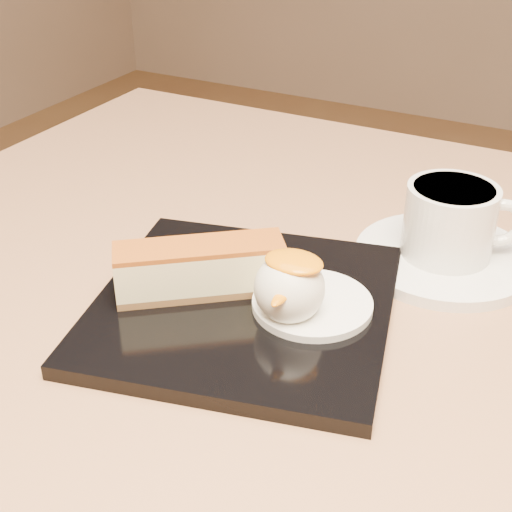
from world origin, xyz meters
The scene contains 9 objects.
table centered at (0.00, 0.00, 0.56)m, with size 0.80×0.80×0.72m.
dessert_plate centered at (0.00, -0.02, 0.73)m, with size 0.22×0.22×0.01m, color black.
cheesecake centered at (-0.03, -0.03, 0.75)m, with size 0.12×0.10×0.04m.
cream_smear centered at (0.05, -0.01, 0.73)m, with size 0.09×0.09×0.01m, color white.
ice_cream_scoop centered at (0.04, -0.03, 0.76)m, with size 0.05×0.05×0.05m, color white.
mango_sauce centered at (0.05, -0.03, 0.78)m, with size 0.04×0.03×0.01m, color orange.
mint_sprig centered at (0.02, 0.01, 0.74)m, with size 0.03×0.02×0.00m.
saucer centered at (0.12, 0.12, 0.72)m, with size 0.15×0.15×0.01m, color white.
coffee_cup centered at (0.12, 0.12, 0.76)m, with size 0.10×0.08×0.06m.
Camera 1 is at (0.22, -0.42, 1.04)m, focal length 50.00 mm.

